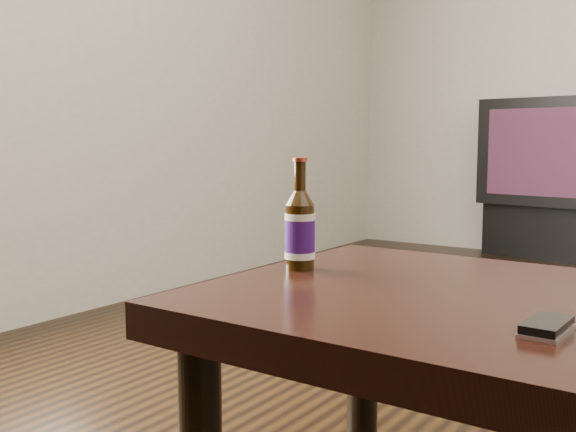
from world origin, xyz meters
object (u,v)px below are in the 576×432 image
Objects in this scene: tv at (563,152)px; beer_bottle at (300,230)px; tv_stand at (560,231)px; phone at (547,327)px.

tv is 4.18× the size of beer_bottle.
beer_bottle is (0.22, -3.38, -0.11)m from tv.
phone is (0.77, -3.58, 0.32)m from tv_stand.
tv is 3.67m from phone.
phone is at bearing -68.86° from tv.
beer_bottle is 0.58m from phone.
tv reaches higher than tv_stand.
tv reaches higher than phone.
tv_stand is 0.88× the size of tv.
beer_bottle reaches higher than phone.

